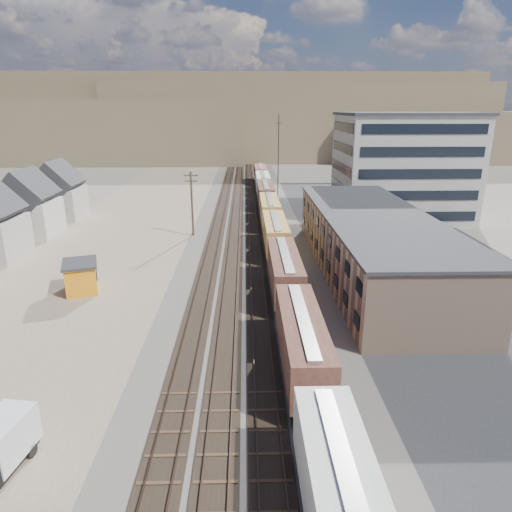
{
  "coord_description": "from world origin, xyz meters",
  "views": [
    {
      "loc": [
        -0.3,
        -27.37,
        19.03
      ],
      "look_at": [
        0.89,
        22.15,
        3.0
      ],
      "focal_mm": 32.0,
      "sensor_mm": 36.0,
      "label": 1
    }
  ],
  "objects_px": {
    "freight_train": "(272,220)",
    "utility_pole_north": "(192,203)",
    "maintenance_shed": "(81,276)",
    "parked_car_blue": "(362,216)"
  },
  "relations": [
    {
      "from": "freight_train",
      "to": "utility_pole_north",
      "type": "bearing_deg",
      "value": 173.27
    },
    {
      "from": "freight_train",
      "to": "parked_car_blue",
      "type": "distance_m",
      "value": 20.56
    },
    {
      "from": "freight_train",
      "to": "maintenance_shed",
      "type": "height_order",
      "value": "freight_train"
    },
    {
      "from": "maintenance_shed",
      "to": "parked_car_blue",
      "type": "distance_m",
      "value": 50.81
    },
    {
      "from": "utility_pole_north",
      "to": "parked_car_blue",
      "type": "xyz_separation_m",
      "value": [
        29.13,
        10.18,
        -4.55
      ]
    },
    {
      "from": "freight_train",
      "to": "parked_car_blue",
      "type": "height_order",
      "value": "freight_train"
    },
    {
      "from": "freight_train",
      "to": "maintenance_shed",
      "type": "distance_m",
      "value": 30.52
    },
    {
      "from": "freight_train",
      "to": "maintenance_shed",
      "type": "relative_size",
      "value": 22.05
    },
    {
      "from": "freight_train",
      "to": "utility_pole_north",
      "type": "height_order",
      "value": "utility_pole_north"
    },
    {
      "from": "parked_car_blue",
      "to": "maintenance_shed",
      "type": "bearing_deg",
      "value": 162.95
    }
  ]
}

